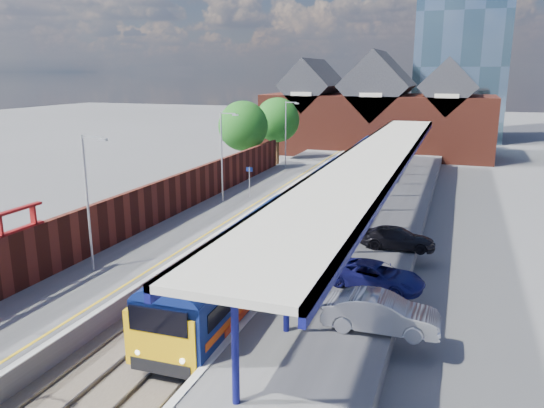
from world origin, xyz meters
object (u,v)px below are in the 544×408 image
at_px(parked_car_silver, 381,313).
at_px(lamp_post_b, 89,195).
at_px(lamp_post_c, 223,151).
at_px(parked_car_dark, 398,238).
at_px(platform_sign, 249,177).
at_px(lamp_post_d, 287,130).
at_px(parked_car_blue, 377,276).
at_px(train, 348,171).

bearing_deg(parked_car_silver, lamp_post_b, 81.63).
bearing_deg(lamp_post_c, parked_car_dark, -26.74).
xyz_separation_m(lamp_post_b, platform_sign, (1.36, 18.00, -2.30)).
relative_size(lamp_post_b, lamp_post_d, 1.00).
height_order(lamp_post_d, parked_car_dark, lamp_post_d).
relative_size(parked_car_dark, parked_car_blue, 0.95).
bearing_deg(lamp_post_d, parked_car_blue, -64.52).
distance_m(train, lamp_post_c, 13.15).
bearing_deg(parked_car_silver, lamp_post_d, 21.99).
height_order(lamp_post_c, lamp_post_d, same).
xyz_separation_m(train, parked_car_silver, (7.01, -27.86, -0.37)).
bearing_deg(parked_car_dark, platform_sign, 53.16).
bearing_deg(parked_car_blue, lamp_post_d, 38.50).
bearing_deg(platform_sign, lamp_post_d, 95.56).
xyz_separation_m(platform_sign, parked_car_blue, (12.70, -15.50, -1.07)).
height_order(parked_car_silver, parked_car_dark, parked_car_silver).
xyz_separation_m(train, lamp_post_d, (-7.86, 5.85, 2.87)).
distance_m(lamp_post_c, platform_sign, 3.34).
bearing_deg(parked_car_blue, lamp_post_c, 59.18).
height_order(train, lamp_post_d, lamp_post_d).
distance_m(lamp_post_b, parked_car_blue, 14.67).
bearing_deg(lamp_post_d, train, -36.67).
bearing_deg(lamp_post_c, platform_sign, 55.74).
bearing_deg(lamp_post_b, parked_car_blue, 10.10).
xyz_separation_m(lamp_post_d, platform_sign, (1.36, -14.00, -2.30)).
relative_size(train, lamp_post_c, 9.42).
height_order(lamp_post_d, parked_car_silver, lamp_post_d).
relative_size(lamp_post_d, parked_car_blue, 1.56).
bearing_deg(lamp_post_b, parked_car_dark, 31.56).
xyz_separation_m(train, platform_sign, (-6.49, -8.15, 0.57)).
relative_size(lamp_post_b, parked_car_dark, 1.65).
bearing_deg(parked_car_dark, lamp_post_d, 30.24).
bearing_deg(train, parked_car_blue, -75.30).
bearing_deg(parked_car_blue, lamp_post_b, 113.11).
bearing_deg(train, lamp_post_d, 143.33).
bearing_deg(parked_car_blue, parked_car_silver, -156.19).
xyz_separation_m(lamp_post_b, parked_car_dark, (14.31, 8.79, -3.38)).
bearing_deg(lamp_post_c, lamp_post_b, -90.00).
distance_m(parked_car_dark, parked_car_blue, 6.29).
xyz_separation_m(lamp_post_d, parked_car_dark, (14.31, -23.21, -3.38)).
bearing_deg(parked_car_blue, parked_car_dark, 10.73).
bearing_deg(parked_car_silver, lamp_post_c, 38.20).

